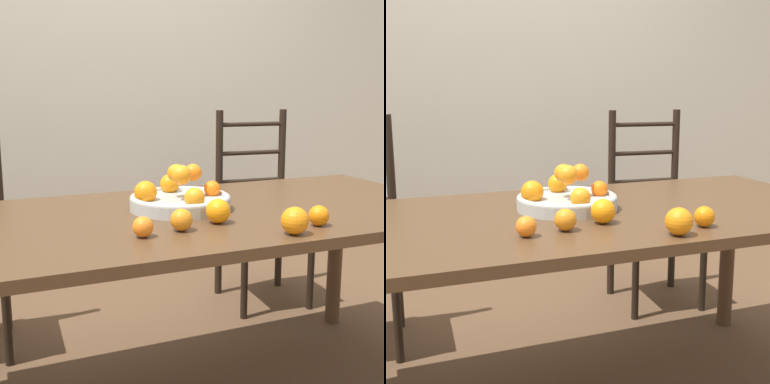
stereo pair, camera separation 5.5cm
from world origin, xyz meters
TOP-DOWN VIEW (x-y plane):
  - wall_back at (0.00, 1.53)m, footprint 8.00×0.06m
  - dining_table at (0.00, 0.00)m, footprint 1.92×0.92m
  - fruit_bowl at (-0.06, 0.06)m, footprint 0.36×0.36m
  - orange_loose_0 at (0.25, -0.33)m, footprint 0.06×0.06m
  - orange_loose_1 at (-0.17, -0.22)m, footprint 0.07×0.07m
  - orange_loose_2 at (-0.29, -0.24)m, footprint 0.06×0.06m
  - orange_loose_3 at (-0.03, -0.17)m, footprint 0.08×0.08m
  - orange_loose_4 at (0.12, -0.38)m, footprint 0.08×0.08m
  - chair_right at (0.70, 0.80)m, footprint 0.45×0.43m

SIDE VIEW (x-z plane):
  - chair_right at x=0.70m, z-range -0.03..1.01m
  - dining_table at x=0.00m, z-range 0.28..1.01m
  - orange_loose_2 at x=-0.29m, z-range 0.73..0.79m
  - orange_loose_0 at x=0.25m, z-range 0.73..0.80m
  - orange_loose_1 at x=-0.17m, z-range 0.73..0.80m
  - orange_loose_3 at x=-0.03m, z-range 0.73..0.81m
  - orange_loose_4 at x=0.12m, z-range 0.73..0.81m
  - fruit_bowl at x=-0.06m, z-range 0.69..0.85m
  - wall_back at x=0.00m, z-range 0.00..2.60m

